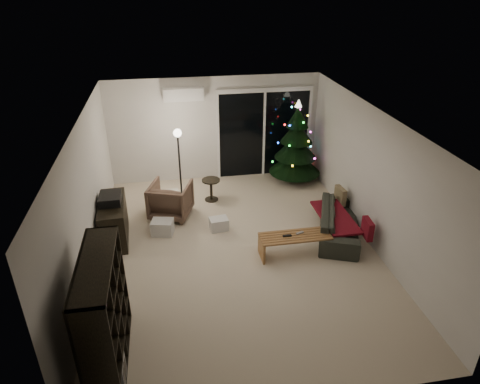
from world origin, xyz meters
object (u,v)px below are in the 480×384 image
object	(u,v)px
sofa	(339,222)
christmas_tree	(296,142)
bookshelf	(88,316)
media_cabinet	(114,221)
coffee_table	(295,245)
armchair	(171,200)

from	to	relation	value
sofa	christmas_tree	world-z (taller)	christmas_tree
bookshelf	media_cabinet	size ratio (longest dim) A/B	1.28
sofa	coffee_table	distance (m)	1.18
bookshelf	media_cabinet	distance (m)	3.03
coffee_table	christmas_tree	world-z (taller)	christmas_tree
media_cabinet	christmas_tree	bearing A→B (deg)	21.80
media_cabinet	armchair	xyz separation A→B (m)	(1.09, 0.69, -0.02)
bookshelf	armchair	size ratio (longest dim) A/B	1.93
media_cabinet	bookshelf	bearing A→B (deg)	-93.13
media_cabinet	sofa	size ratio (longest dim) A/B	0.68
media_cabinet	sofa	xyz separation A→B (m)	(4.30, -0.59, -0.12)
bookshelf	christmas_tree	world-z (taller)	christmas_tree
bookshelf	sofa	size ratio (longest dim) A/B	0.86
bookshelf	coffee_table	distance (m)	3.80
armchair	media_cabinet	bearing A→B (deg)	51.17
bookshelf	christmas_tree	bearing A→B (deg)	42.74
media_cabinet	armchair	size ratio (longest dim) A/B	1.52
armchair	sofa	distance (m)	3.45
armchair	bookshelf	bearing A→B (deg)	92.46
bookshelf	christmas_tree	size ratio (longest dim) A/B	0.79
armchair	coffee_table	world-z (taller)	armchair
armchair	christmas_tree	distance (m)	3.34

